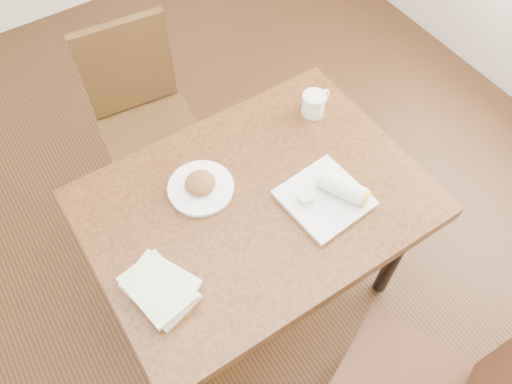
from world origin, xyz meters
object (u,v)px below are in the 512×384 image
table (256,212)px  coffee_mug (314,103)px  plate_scone (201,186)px  chair_far (143,111)px  book_stack (160,288)px  plate_burrito (330,195)px

table → coffee_mug: 0.50m
table → plate_scone: 0.23m
chair_far → book_stack: chair_far is taller
coffee_mug → chair_far: bearing=132.7°
plate_burrito → chair_far: bearing=108.8°
plate_burrito → plate_scone: bearing=141.9°
chair_far → book_stack: size_ratio=3.59×
plate_scone → coffee_mug: coffee_mug is taller
table → plate_scone: bearing=135.0°
plate_burrito → book_stack: plate_burrito is taller
plate_burrito → book_stack: 0.66m
chair_far → plate_scone: chair_far is taller
table → plate_burrito: size_ratio=4.03×
table → chair_far: 0.81m
coffee_mug → table: bearing=-151.5°
table → plate_burrito: 0.28m
table → book_stack: (-0.44, -0.13, 0.11)m
coffee_mug → plate_scone: bearing=-171.2°
coffee_mug → book_stack: bearing=-157.6°
plate_burrito → book_stack: size_ratio=1.10×
chair_far → coffee_mug: chair_far is taller
table → coffee_mug: coffee_mug is taller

